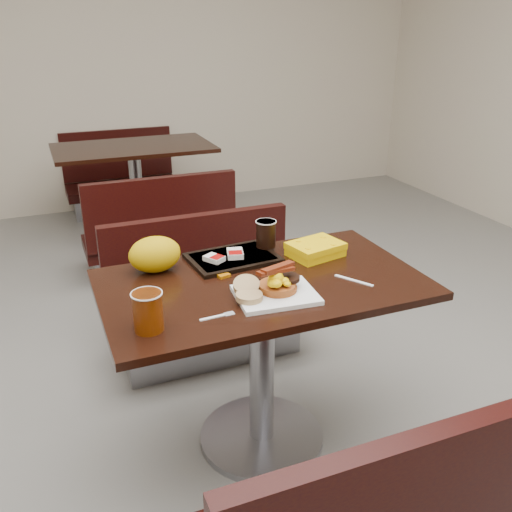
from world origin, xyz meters
name	(u,v)px	position (x,y,z in m)	size (l,w,h in m)	color
floor	(262,439)	(0.00, 0.00, 0.00)	(6.00, 7.00, 0.01)	gray
wall_back	(107,51)	(0.00, 3.50, 1.40)	(6.00, 0.01, 2.80)	beige
table_near	(262,365)	(0.00, 0.00, 0.38)	(1.20, 0.70, 0.75)	black
bench_near_s	(353,495)	(0.00, -0.70, 0.36)	(1.00, 0.46, 0.72)	black
bench_near_n	(209,295)	(0.00, 0.70, 0.36)	(1.00, 0.46, 0.72)	black
table_far	(137,193)	(0.00, 2.60, 0.38)	(1.20, 0.70, 0.75)	black
bench_far_s	(157,222)	(0.00, 1.90, 0.36)	(1.00, 0.46, 0.72)	black
bench_far_n	(122,174)	(0.00, 3.30, 0.36)	(1.00, 0.46, 0.72)	black
platter	(276,295)	(-0.01, -0.14, 0.76)	(0.28, 0.22, 0.02)	white
pancake_stack	(278,286)	(0.01, -0.12, 0.78)	(0.14, 0.14, 0.03)	#A1481A
sausage_patty	(288,278)	(0.05, -0.11, 0.80)	(0.09, 0.09, 0.01)	black
scrambled_eggs	(276,279)	(-0.01, -0.14, 0.82)	(0.09, 0.08, 0.05)	#FFC305
bacon_strips	(276,270)	(0.00, -0.13, 0.85)	(0.16, 0.07, 0.01)	#4D1405
muffin_bottom	(249,297)	(-0.11, -0.15, 0.78)	(0.09, 0.09, 0.02)	tan
muffin_top	(246,286)	(-0.10, -0.09, 0.79)	(0.09, 0.09, 0.02)	tan
coffee_cup_near	(148,312)	(-0.47, -0.20, 0.82)	(0.09, 0.09, 0.13)	#8F3705
fork	(212,317)	(-0.26, -0.20, 0.75)	(0.12, 0.02, 0.00)	white
knife	(354,280)	(0.32, -0.13, 0.75)	(0.16, 0.01, 0.00)	white
condiment_syrup	(224,275)	(-0.12, 0.09, 0.76)	(0.05, 0.03, 0.01)	#A35706
tray	(233,258)	(-0.04, 0.23, 0.76)	(0.35, 0.25, 0.02)	black
hashbrown_sleeve_left	(214,258)	(-0.12, 0.21, 0.78)	(0.06, 0.08, 0.02)	silver
hashbrown_sleeve_right	(235,254)	(-0.03, 0.22, 0.78)	(0.06, 0.08, 0.02)	silver
coffee_cup_far	(266,234)	(0.13, 0.27, 0.82)	(0.08, 0.08, 0.11)	black
clamshell	(315,249)	(0.30, 0.14, 0.78)	(0.21, 0.16, 0.06)	#EBB603
paper_bag	(155,254)	(-0.35, 0.24, 0.82)	(0.20, 0.15, 0.14)	#DDC907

